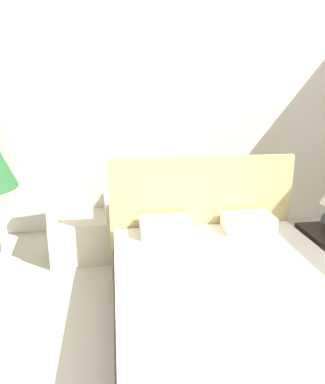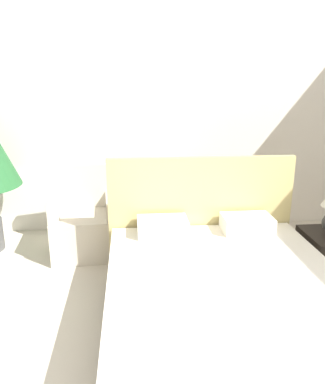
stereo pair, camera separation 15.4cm
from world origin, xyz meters
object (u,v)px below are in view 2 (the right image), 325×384
at_px(armchair_near_window_right, 174,225).
at_px(bed, 227,310).
at_px(armchair_near_window_left, 85,228).
at_px(side_table, 130,231).

bearing_deg(armchair_near_window_right, bed, -82.18).
bearing_deg(armchair_near_window_left, side_table, -9.01).
height_order(armchair_near_window_right, side_table, armchair_near_window_right).
xyz_separation_m(bed, side_table, (-0.67, 1.58, -0.03)).
height_order(armchair_near_window_left, armchair_near_window_right, same).
height_order(bed, armchair_near_window_right, bed).
relative_size(bed, armchair_near_window_left, 2.37).
xyz_separation_m(armchair_near_window_right, side_table, (-0.49, -0.04, -0.04)).
bearing_deg(side_table, bed, -66.87).
bearing_deg(armchair_near_window_right, side_table, -173.64).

